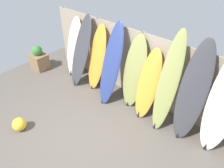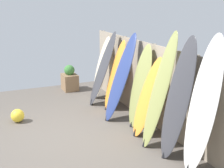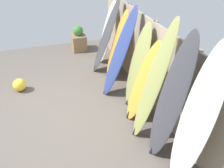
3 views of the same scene
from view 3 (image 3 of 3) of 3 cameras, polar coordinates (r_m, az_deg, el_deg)
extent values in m
plane|color=#5B544C|center=(5.37, -11.82, -6.83)|extent=(7.68, 7.68, 0.00)
cube|color=gray|center=(5.34, 8.80, 4.76)|extent=(6.08, 0.04, 1.80)
cylinder|color=gray|center=(7.84, -0.11, 13.94)|extent=(0.10, 0.10, 1.80)
cylinder|color=gray|center=(6.56, 3.72, 10.27)|extent=(0.10, 0.10, 1.80)
cylinder|color=gray|center=(5.36, 9.19, 4.82)|extent=(0.10, 0.10, 1.80)
cylinder|color=gray|center=(4.31, 17.41, -3.58)|extent=(0.10, 0.10, 1.80)
ellipsoid|color=beige|center=(7.07, -1.18, 11.62)|extent=(0.58, 0.59, 1.73)
cone|color=black|center=(7.31, -2.83, 5.73)|extent=(0.08, 0.08, 0.17)
ellipsoid|color=#38383D|center=(6.53, -1.35, 10.84)|extent=(0.56, 0.79, 1.93)
cone|color=black|center=(6.81, -3.95, 3.64)|extent=(0.08, 0.08, 0.17)
ellipsoid|color=orange|center=(6.17, 1.11, 8.73)|extent=(0.54, 0.59, 1.76)
cone|color=black|center=(6.47, -1.01, 1.79)|extent=(0.08, 0.08, 0.11)
ellipsoid|color=navy|center=(5.51, 1.81, 7.20)|extent=(0.60, 0.90, 2.01)
cone|color=black|center=(5.86, -1.66, -1.57)|extent=(0.08, 0.08, 0.13)
ellipsoid|color=olive|center=(5.15, 5.91, 4.05)|extent=(0.61, 0.52, 1.82)
cone|color=black|center=(5.52, 3.53, -4.04)|extent=(0.08, 0.08, 0.11)
ellipsoid|color=orange|center=(4.81, 7.17, 0.51)|extent=(0.56, 0.71, 1.63)
cone|color=black|center=(5.13, 3.76, -6.89)|extent=(0.08, 0.08, 0.17)
ellipsoid|color=olive|center=(4.27, 9.58, 0.46)|extent=(0.49, 0.74, 2.20)
cone|color=black|center=(4.77, 5.20, -10.58)|extent=(0.08, 0.08, 0.15)
ellipsoid|color=#38383D|center=(3.92, 13.40, -3.34)|extent=(0.59, 0.60, 2.17)
cone|color=black|center=(4.48, 9.03, -14.68)|extent=(0.08, 0.08, 0.11)
ellipsoid|color=white|center=(3.55, 18.80, -7.54)|extent=(0.60, 0.51, 2.27)
cube|color=#846647|center=(8.14, -7.59, 9.42)|extent=(0.54, 0.43, 0.49)
sphere|color=#3D7B38|center=(8.00, -7.78, 11.93)|extent=(0.32, 0.32, 0.32)
sphere|color=yellow|center=(6.33, -20.39, -0.19)|extent=(0.31, 0.31, 0.31)
camera|label=1|loc=(2.45, -73.39, 21.56)|focal=35.00mm
camera|label=2|loc=(2.04, -148.51, -41.89)|focal=50.00mm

